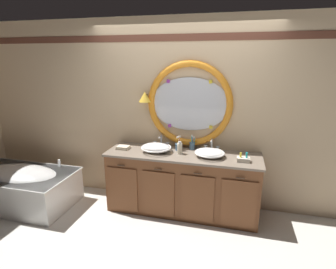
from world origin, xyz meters
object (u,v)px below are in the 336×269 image
at_px(sink_basin_left, 156,148).
at_px(toiletry_basket, 243,159).
at_px(toothbrush_holder_left, 179,146).
at_px(toothbrush_holder_right, 192,145).
at_px(folded_hand_towel, 123,147).
at_px(sink_basin_right, 210,153).
at_px(soap_dispenser, 180,148).
at_px(bathtub, 21,185).

distance_m(sink_basin_left, toiletry_basket, 1.14).
bearing_deg(toothbrush_holder_left, sink_basin_left, -151.23).
bearing_deg(toiletry_basket, toothbrush_holder_left, 165.43).
height_order(toothbrush_holder_right, toiletry_basket, toothbrush_holder_right).
bearing_deg(folded_hand_towel, sink_basin_right, -0.38).
bearing_deg(toothbrush_holder_left, toothbrush_holder_right, 23.55).
xyz_separation_m(toothbrush_holder_left, soap_dispenser, (0.05, -0.14, 0.02)).
xyz_separation_m(toothbrush_holder_left, toiletry_basket, (0.86, -0.22, -0.02)).
height_order(sink_basin_left, toiletry_basket, same).
distance_m(sink_basin_right, toothbrush_holder_left, 0.47).
height_order(sink_basin_right, folded_hand_towel, sink_basin_right).
height_order(sink_basin_right, soap_dispenser, soap_dispenser).
height_order(soap_dispenser, folded_hand_towel, soap_dispenser).
distance_m(sink_basin_right, toothbrush_holder_right, 0.35).
distance_m(bathtub, toothbrush_holder_left, 2.35).
height_order(sink_basin_right, toiletry_basket, toiletry_basket).
bearing_deg(folded_hand_towel, toiletry_basket, -2.83).
distance_m(sink_basin_right, soap_dispenser, 0.40).
xyz_separation_m(soap_dispenser, toiletry_basket, (0.81, -0.09, -0.05)).
xyz_separation_m(toothbrush_holder_right, soap_dispenser, (-0.13, -0.21, 0.02)).
relative_size(sink_basin_right, toothbrush_holder_right, 1.77).
bearing_deg(soap_dispenser, toothbrush_holder_left, 108.22).
relative_size(toothbrush_holder_left, toothbrush_holder_right, 0.94).
bearing_deg(toothbrush_holder_right, sink_basin_left, -153.21).
xyz_separation_m(sink_basin_right, soap_dispenser, (-0.40, 0.01, 0.03)).
xyz_separation_m(sink_basin_left, soap_dispenser, (0.32, 0.01, 0.02)).
bearing_deg(bathtub, soap_dispenser, 10.09).
xyz_separation_m(sink_basin_right, toiletry_basket, (0.42, -0.07, -0.02)).
bearing_deg(soap_dispenser, bathtub, -169.91).
distance_m(bathtub, soap_dispenser, 2.37).
bearing_deg(bathtub, toothbrush_holder_right, 14.48).
bearing_deg(soap_dispenser, toiletry_basket, -5.98).
height_order(toothbrush_holder_right, soap_dispenser, toothbrush_holder_right).
distance_m(toothbrush_holder_right, folded_hand_towel, 0.96).
xyz_separation_m(bathtub, toiletry_basket, (3.07, 0.32, 0.57)).
bearing_deg(toothbrush_holder_left, sink_basin_right, -18.93).
bearing_deg(toiletry_basket, soap_dispenser, 174.02).
height_order(sink_basin_right, toothbrush_holder_right, toothbrush_holder_right).
height_order(sink_basin_left, toothbrush_holder_left, toothbrush_holder_left).
relative_size(sink_basin_left, toiletry_basket, 2.61).
bearing_deg(folded_hand_towel, soap_dispenser, 0.38).
height_order(sink_basin_left, sink_basin_right, sink_basin_left).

